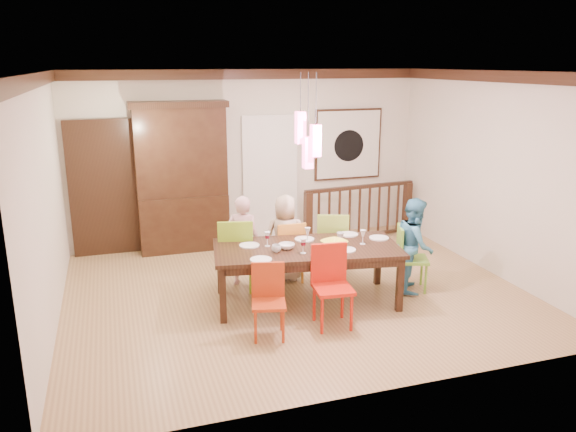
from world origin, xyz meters
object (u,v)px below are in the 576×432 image
object	(u,v)px
balustrade	(359,211)
person_far_mid	(286,238)
person_far_left	(243,241)
chair_end_right	(413,254)
person_end_right	(415,245)
chair_far_left	(236,248)
china_hutch	(182,177)
dining_table	(307,252)

from	to	relation	value
balustrade	person_far_mid	distance (m)	2.33
person_far_left	chair_end_right	bearing A→B (deg)	-174.77
person_end_right	chair_far_left	bearing A→B (deg)	98.34
china_hutch	person_end_right	bearing A→B (deg)	-44.42
chair_end_right	person_far_left	bearing A→B (deg)	89.24
person_far_left	person_end_right	size ratio (longest dim) A/B	1.00
china_hutch	person_far_mid	distance (m)	2.24
dining_table	balustrade	xyz separation A→B (m)	(1.78, 2.28, -0.18)
person_far_left	china_hutch	bearing A→B (deg)	-45.09
dining_table	balustrade	world-z (taller)	balustrade
china_hutch	chair_far_left	bearing A→B (deg)	-76.87
china_hutch	person_far_left	bearing A→B (deg)	-72.23
china_hutch	balustrade	xyz separation A→B (m)	(3.00, -0.35, -0.72)
balustrade	china_hutch	bearing A→B (deg)	168.08
chair_end_right	person_end_right	world-z (taller)	person_end_right
person_end_right	chair_end_right	bearing A→B (deg)	65.08
chair_end_right	china_hutch	bearing A→B (deg)	66.76
balustrade	person_far_mid	world-z (taller)	person_far_mid
dining_table	chair_far_left	bearing A→B (deg)	146.86
chair_far_left	balustrade	world-z (taller)	chair_far_left
person_far_mid	person_end_right	size ratio (longest dim) A/B	0.97
dining_table	china_hutch	xyz separation A→B (m)	(-1.22, 2.63, 0.54)
chair_far_left	person_end_right	distance (m)	2.40
person_far_left	person_far_mid	size ratio (longest dim) A/B	1.03
dining_table	person_end_right	bearing A→B (deg)	6.98
chair_far_left	person_far_mid	world-z (taller)	person_far_mid
dining_table	china_hutch	bearing A→B (deg)	123.90
chair_far_left	person_far_mid	xyz separation A→B (m)	(0.74, 0.13, 0.04)
chair_end_right	person_far_mid	distance (m)	1.76
chair_end_right	person_far_left	size ratio (longest dim) A/B	0.70
dining_table	chair_end_right	xyz separation A→B (m)	(1.51, -0.04, -0.17)
balustrade	person_far_left	world-z (taller)	person_far_left
dining_table	person_far_left	xyz separation A→B (m)	(-0.64, 0.82, -0.04)
chair_far_left	person_far_mid	size ratio (longest dim) A/B	0.82
person_far_left	person_far_mid	world-z (taller)	person_far_left
chair_far_left	china_hutch	bearing A→B (deg)	-63.02
balustrade	person_far_mid	bearing A→B (deg)	-146.55
chair_end_right	balustrade	xyz separation A→B (m)	(0.28, 2.32, -0.01)
person_far_mid	person_end_right	bearing A→B (deg)	166.59
dining_table	balustrade	distance (m)	2.90
person_far_mid	dining_table	bearing A→B (deg)	108.05
balustrade	chair_end_right	bearing A→B (deg)	-102.15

